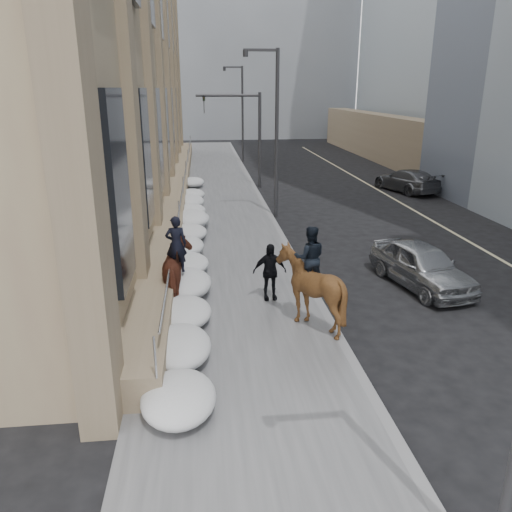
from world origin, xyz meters
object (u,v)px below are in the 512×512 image
Objects in this scene: mounted_horse_left at (179,269)px; pedestrian at (270,272)px; car_grey at (406,180)px; car_silver at (422,265)px; mounted_horse_right at (310,285)px.

mounted_horse_left is 2.73m from pedestrian.
mounted_horse_left is 20.96m from car_grey.
car_silver is 0.88× the size of car_grey.
mounted_horse_right is at bearing -69.81° from pedestrian.
mounted_horse_right is at bearing 44.29° from car_grey.
mounted_horse_left is 4.12m from mounted_horse_right.
mounted_horse_right reaches higher than car_silver.
mounted_horse_left is 0.94× the size of mounted_horse_right.
mounted_horse_right is 0.56× the size of car_grey.
car_grey is at bearing -113.29° from mounted_horse_right.
mounted_horse_right reaches higher than mounted_horse_left.
car_silver is 16.44m from car_grey.
pedestrian reaches higher than car_silver.
car_silver is (5.14, 0.77, -0.27)m from pedestrian.
mounted_horse_left reaches higher than car_silver.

